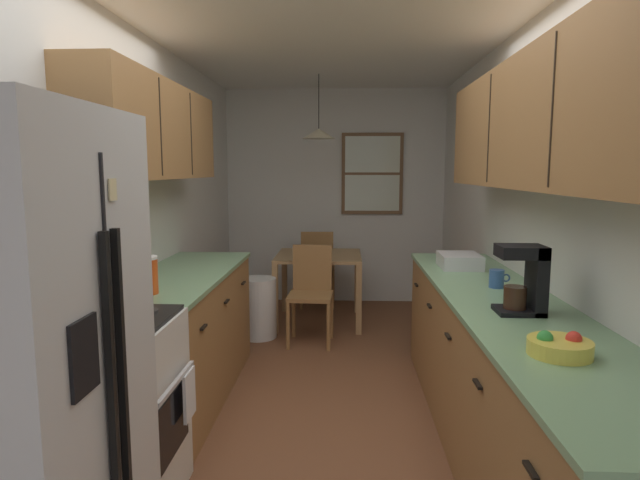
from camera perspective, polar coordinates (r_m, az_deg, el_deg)
ground_plane at (r=4.12m, az=0.82°, el=-15.32°), size 12.00×12.00×0.00m
wall_left at (r=4.08m, az=-18.47°, el=2.59°), size 0.10×9.00×2.55m
wall_right at (r=4.00m, az=20.59°, el=2.40°), size 0.10×9.00×2.55m
wall_back at (r=6.45m, az=1.62°, el=4.66°), size 4.40×0.10×2.55m
ceiling_slab at (r=3.92m, az=0.90°, el=22.17°), size 4.40×9.00×0.08m
refrigerator at (r=2.04m, az=-30.51°, el=-13.70°), size 0.71×0.78×1.80m
stove_range at (r=2.80m, az=-22.10°, el=-16.84°), size 0.66×0.63×1.10m
microwave_over_range at (r=2.61m, az=-25.74°, el=8.90°), size 0.39×0.59×0.35m
counter_left at (r=3.88m, az=-14.46°, el=-9.93°), size 0.64×1.83×0.90m
upper_cabinets_left at (r=3.71m, az=-17.52°, el=11.10°), size 0.33×1.91×0.62m
counter_right at (r=3.17m, az=19.16°, el=-14.12°), size 0.64×3.28×0.90m
upper_cabinets_right at (r=2.97m, az=23.27°, el=11.66°), size 0.33×2.96×0.69m
dining_table at (r=5.55m, az=-0.12°, el=-2.70°), size 0.87×0.86×0.73m
dining_chair_near at (r=4.95m, az=-0.96°, el=-5.29°), size 0.42×0.42×0.90m
dining_chair_far at (r=6.19m, az=-0.28°, el=-2.68°), size 0.41×0.41×0.90m
pendant_light at (r=5.47m, az=-0.13°, el=11.39°), size 0.34×0.34×0.64m
back_window at (r=6.38m, az=5.63°, el=7.11°), size 0.73×0.05×0.96m
trash_bin at (r=5.15m, az=-6.63°, el=-7.26°), size 0.34×0.34×0.58m
storage_canister at (r=3.17m, az=-18.14°, el=-3.60°), size 0.13×0.13×0.22m
dish_towel at (r=2.80m, az=-13.87°, el=-15.82°), size 0.02×0.16×0.24m
coffee_maker at (r=2.78m, az=21.33°, el=-3.84°), size 0.22×0.18×0.34m
mug_by_coffeemaker at (r=3.35m, az=18.47°, el=-3.97°), size 0.12×0.09×0.11m
fruit_bowl at (r=2.25m, az=24.36°, el=-10.34°), size 0.24×0.24×0.09m
dish_rack at (r=3.95m, az=14.76°, el=-2.17°), size 0.28×0.34×0.10m
table_serving_bowl at (r=5.54m, az=-0.63°, el=-1.21°), size 0.17×0.17×0.06m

